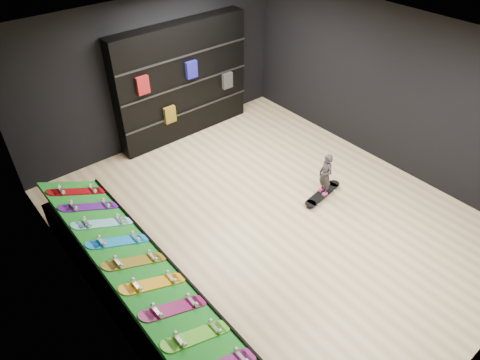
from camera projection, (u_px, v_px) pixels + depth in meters
floor at (270, 220)px, 7.39m from camera, size 6.00×7.00×0.01m
ceiling at (279, 51)px, 5.54m from camera, size 6.00×7.00×0.01m
wall_back at (154, 73)px, 8.59m from camera, size 6.00×0.02×3.00m
wall_left at (86, 239)px, 4.96m from camera, size 0.02×7.00×3.00m
wall_right at (391, 90)px, 7.98m from camera, size 0.02×7.00×3.00m
display_rack at (136, 287)px, 5.95m from camera, size 0.90×4.50×0.50m
turf_ramp at (134, 263)px, 5.69m from camera, size 0.92×4.50×0.46m
back_shelving at (183, 81)px, 8.92m from camera, size 3.05×0.36×2.44m
floor_skateboard at (322, 195)px, 7.85m from camera, size 1.00×0.36×0.09m
child at (324, 182)px, 7.67m from camera, size 0.18×0.22×0.50m
display_board_1 at (197, 336)px, 4.82m from camera, size 0.93×0.22×0.50m
display_board_2 at (174, 308)px, 5.11m from camera, size 0.93×0.22×0.50m
display_board_3 at (153, 284)px, 5.40m from camera, size 0.93×0.22×0.50m
display_board_4 at (135, 261)px, 5.68m from camera, size 0.93×0.22×0.50m
display_board_5 at (118, 241)px, 5.97m from camera, size 0.93×0.22×0.50m
display_board_6 at (103, 223)px, 6.26m from camera, size 0.93×0.22×0.50m
display_board_7 at (89, 207)px, 6.55m from camera, size 0.93×0.22×0.50m
display_board_8 at (77, 192)px, 6.83m from camera, size 0.93×0.22×0.50m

